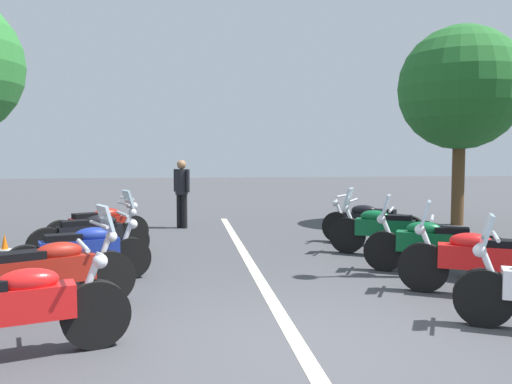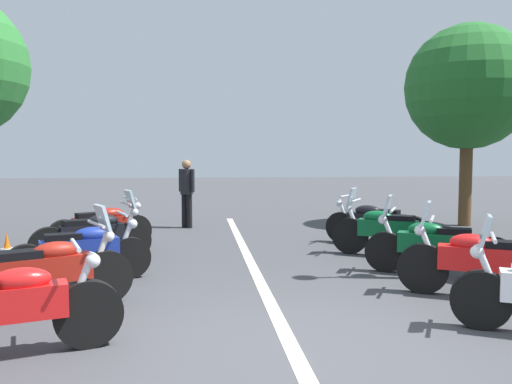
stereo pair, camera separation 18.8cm
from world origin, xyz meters
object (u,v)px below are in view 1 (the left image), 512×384
(motorcycle_right_row_4, at_px, (371,223))
(roadside_tree_1, at_px, (461,89))
(motorcycle_left_row_1, at_px, (46,273))
(motorcycle_left_row_4, at_px, (99,227))
(motorcycle_left_row_3, at_px, (92,236))
(motorcycle_left_row_0, at_px, (9,310))
(motorcycle_right_row_2, at_px, (434,244))
(traffic_cone_1, at_px, (5,255))
(motorcycle_right_row_3, at_px, (383,230))
(bystander_0, at_px, (182,188))
(motorcycle_left_row_2, at_px, (82,252))
(motorcycle_right_row_1, at_px, (483,260))

(motorcycle_right_row_4, xyz_separation_m, roadside_tree_1, (2.67, -3.34, 3.10))
(motorcycle_left_row_1, relative_size, motorcycle_left_row_4, 1.09)
(motorcycle_left_row_3, bearing_deg, motorcycle_left_row_0, -113.17)
(motorcycle_right_row_2, bearing_deg, traffic_cone_1, 18.64)
(motorcycle_right_row_3, bearing_deg, motorcycle_right_row_4, -69.13)
(motorcycle_right_row_4, relative_size, bystander_0, 1.04)
(motorcycle_left_row_2, xyz_separation_m, motorcycle_right_row_4, (2.58, -5.19, 0.01))
(motorcycle_left_row_0, distance_m, motorcycle_left_row_1, 1.37)
(motorcycle_left_row_3, relative_size, bystander_0, 1.11)
(roadside_tree_1, bearing_deg, motorcycle_right_row_1, 153.50)
(motorcycle_left_row_0, bearing_deg, motorcycle_right_row_4, 26.98)
(motorcycle_right_row_1, xyz_separation_m, motorcycle_right_row_4, (3.95, 0.04, -0.02))
(motorcycle_left_row_2, distance_m, bystander_0, 5.80)
(roadside_tree_1, bearing_deg, motorcycle_left_row_2, 121.60)
(motorcycle_left_row_0, height_order, motorcycle_left_row_2, motorcycle_left_row_0)
(motorcycle_left_row_0, distance_m, motorcycle_right_row_3, 6.60)
(traffic_cone_1, bearing_deg, motorcycle_left_row_2, -122.73)
(motorcycle_left_row_2, bearing_deg, motorcycle_left_row_3, 73.94)
(motorcycle_left_row_1, distance_m, motorcycle_right_row_4, 6.64)
(motorcycle_right_row_1, bearing_deg, motorcycle_left_row_4, -8.54)
(motorcycle_left_row_1, bearing_deg, motorcycle_right_row_4, 10.00)
(motorcycle_right_row_4, relative_size, traffic_cone_1, 2.90)
(motorcycle_right_row_1, bearing_deg, motorcycle_left_row_3, 0.28)
(motorcycle_left_row_1, xyz_separation_m, roadside_tree_1, (6.67, -8.64, 3.09))
(motorcycle_left_row_0, bearing_deg, motorcycle_left_row_3, 71.79)
(motorcycle_left_row_2, bearing_deg, motorcycle_left_row_0, -111.60)
(motorcycle_right_row_1, height_order, bystander_0, bystander_0)
(motorcycle_left_row_3, relative_size, traffic_cone_1, 3.09)
(motorcycle_left_row_4, height_order, motorcycle_right_row_2, motorcycle_right_row_2)
(motorcycle_right_row_1, bearing_deg, bystander_0, -33.38)
(traffic_cone_1, relative_size, roadside_tree_1, 0.12)
(motorcycle_right_row_4, bearing_deg, motorcycle_right_row_3, 117.99)
(motorcycle_left_row_2, height_order, traffic_cone_1, motorcycle_left_row_2)
(motorcycle_right_row_3, relative_size, traffic_cone_1, 2.96)
(motorcycle_right_row_3, distance_m, roadside_tree_1, 6.04)
(motorcycle_left_row_0, distance_m, motorcycle_left_row_3, 4.17)
(motorcycle_left_row_4, bearing_deg, motorcycle_left_row_2, -115.98)
(motorcycle_right_row_4, bearing_deg, motorcycle_left_row_0, 83.12)
(motorcycle_right_row_3, bearing_deg, roadside_tree_1, -102.42)
(motorcycle_left_row_1, bearing_deg, motorcycle_left_row_4, 63.93)
(motorcycle_right_row_3, xyz_separation_m, traffic_cone_1, (-0.60, 6.30, -0.18))
(traffic_cone_1, distance_m, bystander_0, 5.51)
(motorcycle_left_row_4, height_order, motorcycle_right_row_4, motorcycle_left_row_4)
(motorcycle_right_row_3, bearing_deg, bystander_0, -18.44)
(motorcycle_left_row_4, bearing_deg, traffic_cone_1, -153.03)
(motorcycle_left_row_0, height_order, bystander_0, bystander_0)
(motorcycle_left_row_3, distance_m, bystander_0, 4.51)
(motorcycle_right_row_1, bearing_deg, roadside_tree_1, -88.90)
(motorcycle_left_row_3, xyz_separation_m, bystander_0, (4.24, -1.45, 0.53))
(motorcycle_left_row_3, bearing_deg, motorcycle_right_row_3, -22.82)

